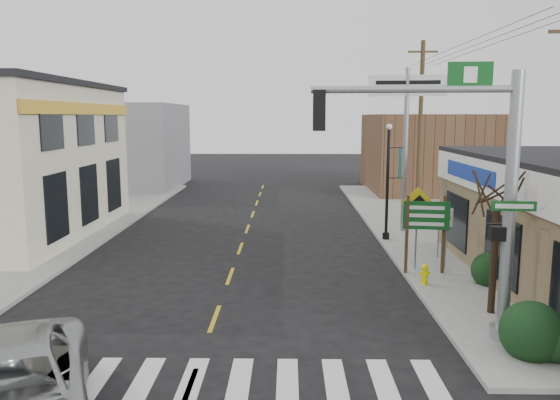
{
  "coord_description": "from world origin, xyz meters",
  "views": [
    {
      "loc": [
        2.01,
        -10.2,
        5.47
      ],
      "look_at": [
        1.74,
        7.16,
        2.8
      ],
      "focal_mm": 35.0,
      "sensor_mm": 36.0,
      "label": 1
    }
  ],
  "objects_px": {
    "bare_tree": "(499,182)",
    "lamp_post": "(389,173)",
    "suv": "(6,397)",
    "fire_hydrant": "(425,273)",
    "dance_center_sign": "(407,111)",
    "traffic_signal_pole": "(478,179)",
    "guide_sign": "(426,223)",
    "utility_pole_far": "(420,124)"
  },
  "relations": [
    {
      "from": "lamp_post",
      "to": "utility_pole_far",
      "type": "relative_size",
      "value": 0.53
    },
    {
      "from": "suv",
      "to": "traffic_signal_pole",
      "type": "distance_m",
      "value": 10.57
    },
    {
      "from": "dance_center_sign",
      "to": "lamp_post",
      "type": "bearing_deg",
      "value": -112.09
    },
    {
      "from": "traffic_signal_pole",
      "to": "bare_tree",
      "type": "bearing_deg",
      "value": 61.13
    },
    {
      "from": "guide_sign",
      "to": "utility_pole_far",
      "type": "distance_m",
      "value": 13.84
    },
    {
      "from": "suv",
      "to": "traffic_signal_pole",
      "type": "bearing_deg",
      "value": 2.67
    },
    {
      "from": "suv",
      "to": "traffic_signal_pole",
      "type": "xyz_separation_m",
      "value": [
        9.14,
        4.21,
        3.22
      ]
    },
    {
      "from": "guide_sign",
      "to": "bare_tree",
      "type": "bearing_deg",
      "value": -68.62
    },
    {
      "from": "bare_tree",
      "to": "lamp_post",
      "type": "bearing_deg",
      "value": 97.72
    },
    {
      "from": "bare_tree",
      "to": "fire_hydrant",
      "type": "bearing_deg",
      "value": 115.58
    },
    {
      "from": "guide_sign",
      "to": "utility_pole_far",
      "type": "height_order",
      "value": "utility_pole_far"
    },
    {
      "from": "traffic_signal_pole",
      "to": "utility_pole_far",
      "type": "distance_m",
      "value": 19.02
    },
    {
      "from": "traffic_signal_pole",
      "to": "guide_sign",
      "type": "height_order",
      "value": "traffic_signal_pole"
    },
    {
      "from": "traffic_signal_pole",
      "to": "dance_center_sign",
      "type": "xyz_separation_m",
      "value": [
        0.99,
        12.67,
        1.69
      ]
    },
    {
      "from": "guide_sign",
      "to": "dance_center_sign",
      "type": "distance_m",
      "value": 8.11
    },
    {
      "from": "lamp_post",
      "to": "utility_pole_far",
      "type": "xyz_separation_m",
      "value": [
        3.14,
        7.91,
        1.96
      ]
    },
    {
      "from": "traffic_signal_pole",
      "to": "bare_tree",
      "type": "distance_m",
      "value": 2.15
    },
    {
      "from": "traffic_signal_pole",
      "to": "dance_center_sign",
      "type": "relative_size",
      "value": 0.87
    },
    {
      "from": "utility_pole_far",
      "to": "lamp_post",
      "type": "bearing_deg",
      "value": -110.18
    },
    {
      "from": "lamp_post",
      "to": "dance_center_sign",
      "type": "distance_m",
      "value": 3.41
    },
    {
      "from": "lamp_post",
      "to": "utility_pole_far",
      "type": "height_order",
      "value": "utility_pole_far"
    },
    {
      "from": "suv",
      "to": "bare_tree",
      "type": "xyz_separation_m",
      "value": [
        10.31,
        5.99,
        2.93
      ]
    },
    {
      "from": "fire_hydrant",
      "to": "bare_tree",
      "type": "bearing_deg",
      "value": -64.42
    },
    {
      "from": "bare_tree",
      "to": "utility_pole_far",
      "type": "relative_size",
      "value": 0.48
    },
    {
      "from": "traffic_signal_pole",
      "to": "lamp_post",
      "type": "height_order",
      "value": "traffic_signal_pole"
    },
    {
      "from": "fire_hydrant",
      "to": "utility_pole_far",
      "type": "bearing_deg",
      "value": 77.84
    },
    {
      "from": "suv",
      "to": "bare_tree",
      "type": "bearing_deg",
      "value": 8.09
    },
    {
      "from": "fire_hydrant",
      "to": "lamp_post",
      "type": "relative_size",
      "value": 0.13
    },
    {
      "from": "suv",
      "to": "fire_hydrant",
      "type": "distance_m",
      "value": 12.47
    },
    {
      "from": "fire_hydrant",
      "to": "bare_tree",
      "type": "relative_size",
      "value": 0.15
    },
    {
      "from": "bare_tree",
      "to": "traffic_signal_pole",
      "type": "bearing_deg",
      "value": -123.29
    },
    {
      "from": "traffic_signal_pole",
      "to": "fire_hydrant",
      "type": "bearing_deg",
      "value": 94.88
    },
    {
      "from": "suv",
      "to": "bare_tree",
      "type": "relative_size",
      "value": 1.28
    },
    {
      "from": "guide_sign",
      "to": "fire_hydrant",
      "type": "relative_size",
      "value": 4.03
    },
    {
      "from": "suv",
      "to": "fire_hydrant",
      "type": "xyz_separation_m",
      "value": [
        9.11,
        8.51,
        -0.33
      ]
    },
    {
      "from": "bare_tree",
      "to": "guide_sign",
      "type": "bearing_deg",
      "value": 103.48
    },
    {
      "from": "fire_hydrant",
      "to": "lamp_post",
      "type": "distance_m",
      "value": 7.02
    },
    {
      "from": "dance_center_sign",
      "to": "utility_pole_far",
      "type": "bearing_deg",
      "value": 78.65
    },
    {
      "from": "traffic_signal_pole",
      "to": "lamp_post",
      "type": "relative_size",
      "value": 1.31
    },
    {
      "from": "suv",
      "to": "traffic_signal_pole",
      "type": "height_order",
      "value": "traffic_signal_pole"
    },
    {
      "from": "traffic_signal_pole",
      "to": "utility_pole_far",
      "type": "height_order",
      "value": "utility_pole_far"
    },
    {
      "from": "lamp_post",
      "to": "suv",
      "type": "bearing_deg",
      "value": -104.5
    }
  ]
}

